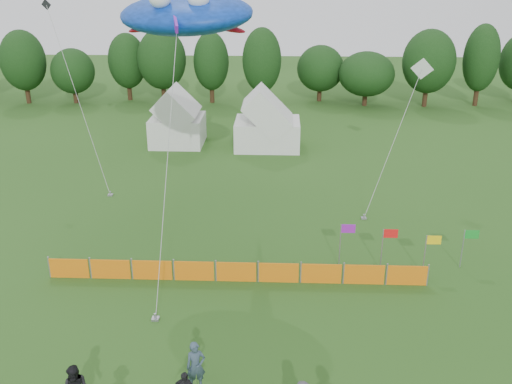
{
  "coord_description": "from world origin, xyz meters",
  "views": [
    {
      "loc": [
        0.92,
        -15.94,
        13.95
      ],
      "look_at": [
        0.0,
        6.0,
        5.2
      ],
      "focal_mm": 40.0,
      "sensor_mm": 36.0,
      "label": 1
    }
  ],
  "objects_px": {
    "barrier_fence": "(236,272)",
    "stingray_kite": "(188,14)",
    "tent_left": "(177,121)",
    "tent_right": "(267,125)",
    "spectator_a": "(196,366)"
  },
  "relations": [
    {
      "from": "barrier_fence",
      "to": "tent_left",
      "type": "bearing_deg",
      "value": 106.38
    },
    {
      "from": "tent_right",
      "to": "spectator_a",
      "type": "relative_size",
      "value": 2.83
    },
    {
      "from": "tent_left",
      "to": "spectator_a",
      "type": "distance_m",
      "value": 30.12
    },
    {
      "from": "barrier_fence",
      "to": "stingray_kite",
      "type": "relative_size",
      "value": 1.07
    },
    {
      "from": "barrier_fence",
      "to": "tent_right",
      "type": "bearing_deg",
      "value": 87.42
    },
    {
      "from": "barrier_fence",
      "to": "spectator_a",
      "type": "xyz_separation_m",
      "value": [
        -0.85,
        -7.39,
        0.44
      ]
    },
    {
      "from": "tent_left",
      "to": "barrier_fence",
      "type": "xyz_separation_m",
      "value": [
        6.52,
        -22.17,
        -1.43
      ]
    },
    {
      "from": "tent_right",
      "to": "barrier_fence",
      "type": "relative_size",
      "value": 0.3
    },
    {
      "from": "barrier_fence",
      "to": "stingray_kite",
      "type": "bearing_deg",
      "value": 118.14
    },
    {
      "from": "tent_right",
      "to": "stingray_kite",
      "type": "relative_size",
      "value": 0.32
    },
    {
      "from": "tent_left",
      "to": "stingray_kite",
      "type": "height_order",
      "value": "stingray_kite"
    },
    {
      "from": "tent_left",
      "to": "barrier_fence",
      "type": "relative_size",
      "value": 0.24
    },
    {
      "from": "barrier_fence",
      "to": "spectator_a",
      "type": "relative_size",
      "value": 9.53
    },
    {
      "from": "barrier_fence",
      "to": "stingray_kite",
      "type": "xyz_separation_m",
      "value": [
        -2.52,
        4.71,
        11.31
      ]
    },
    {
      "from": "spectator_a",
      "to": "stingray_kite",
      "type": "distance_m",
      "value": 16.35
    }
  ]
}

